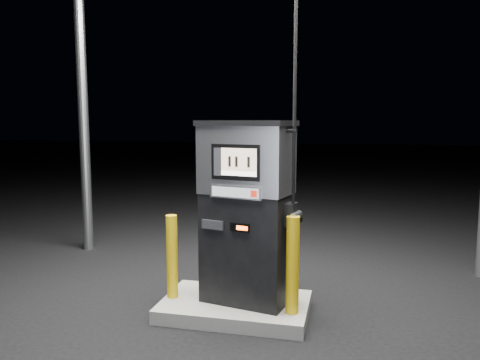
# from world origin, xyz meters

# --- Properties ---
(ground) EXTENTS (80.00, 80.00, 0.00)m
(ground) POSITION_xyz_m (0.00, 0.00, 0.00)
(ground) COLOR black
(ground) RESTS_ON ground
(pump_island) EXTENTS (1.60, 1.00, 0.15)m
(pump_island) POSITION_xyz_m (0.00, 0.00, 0.07)
(pump_island) COLOR slate
(pump_island) RESTS_ON ground
(fuel_dispenser) EXTENTS (1.14, 0.77, 4.09)m
(fuel_dispenser) POSITION_xyz_m (0.12, 0.03, 1.16)
(fuel_dispenser) COLOR black
(fuel_dispenser) RESTS_ON pump_island
(bollard_left) EXTENTS (0.16, 0.16, 0.93)m
(bollard_left) POSITION_xyz_m (-0.71, -0.06, 0.62)
(bollard_left) COLOR gold
(bollard_left) RESTS_ON pump_island
(bollard_right) EXTENTS (0.16, 0.16, 1.01)m
(bollard_right) POSITION_xyz_m (0.65, -0.19, 0.66)
(bollard_right) COLOR gold
(bollard_right) RESTS_ON pump_island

